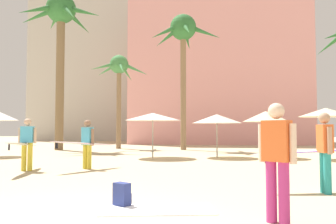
# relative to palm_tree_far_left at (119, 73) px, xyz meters

# --- Properties ---
(hotel_pink) EXTENTS (16.78, 11.77, 13.84)m
(hotel_pink) POSITION_rel_palm_tree_far_left_xyz_m (7.35, 12.56, 1.39)
(hotel_pink) COLOR pink
(hotel_pink) RESTS_ON ground
(hotel_tower_gray) EXTENTS (18.17, 8.35, 23.56)m
(hotel_tower_gray) POSITION_rel_palm_tree_far_left_xyz_m (-6.73, 19.27, 6.25)
(hotel_tower_gray) COLOR #BCB7AD
(hotel_tower_gray) RESTS_ON ground
(palm_tree_far_left) EXTENTS (4.26, 4.16, 6.82)m
(palm_tree_far_left) POSITION_rel_palm_tree_far_left_xyz_m (0.00, 0.00, 0.00)
(palm_tree_far_left) COLOR #896B4C
(palm_tree_far_left) RESTS_ON ground
(palm_tree_left) EXTENTS (6.14, 5.52, 10.70)m
(palm_tree_left) POSITION_rel_palm_tree_far_left_xyz_m (-3.57, -2.10, 3.03)
(palm_tree_left) COLOR brown
(palm_tree_left) RESTS_ON ground
(palm_tree_right) EXTENTS (4.85, 5.02, 9.37)m
(palm_tree_right) POSITION_rel_palm_tree_far_left_xyz_m (4.76, -0.83, 2.23)
(palm_tree_right) COLOR #896B4C
(palm_tree_right) RESTS_ON ground
(cafe_umbrella_0) EXTENTS (2.50, 2.50, 2.14)m
(cafe_umbrella_0) POSITION_rel_palm_tree_far_left_xyz_m (6.95, -6.99, -3.61)
(cafe_umbrella_0) COLOR gray
(cafe_umbrella_0) RESTS_ON ground
(cafe_umbrella_1) EXTENTS (2.74, 2.74, 2.19)m
(cafe_umbrella_1) POSITION_rel_palm_tree_far_left_xyz_m (3.83, -7.67, -3.52)
(cafe_umbrella_1) COLOR gray
(cafe_umbrella_1) RESTS_ON ground
(cafe_umbrella_3) EXTENTS (2.48, 2.48, 2.38)m
(cafe_umbrella_3) POSITION_rel_palm_tree_far_left_xyz_m (11.95, -7.61, -3.36)
(cafe_umbrella_3) COLOR gray
(cafe_umbrella_3) RESTS_ON ground
(cafe_umbrella_4) EXTENTS (2.28, 2.28, 2.29)m
(cafe_umbrella_4) POSITION_rel_palm_tree_far_left_xyz_m (9.36, -6.81, -3.50)
(cafe_umbrella_4) COLOR gray
(cafe_umbrella_4) RESTS_ON ground
(beach_towel) EXTENTS (2.07, 1.20, 0.01)m
(beach_towel) POSITION_rel_palm_tree_far_left_xyz_m (5.76, -18.37, -5.52)
(beach_towel) COLOR white
(beach_towel) RESTS_ON ground
(backpack) EXTENTS (0.35, 0.34, 0.42)m
(backpack) POSITION_rel_palm_tree_far_left_xyz_m (5.08, -18.16, -5.33)
(backpack) COLOR navy
(backpack) RESTS_ON ground
(person_mid_right) EXTENTS (3.17, 1.10, 1.75)m
(person_mid_right) POSITION_rel_palm_tree_far_left_xyz_m (9.14, -16.29, -4.59)
(person_mid_right) COLOR teal
(person_mid_right) RESTS_ON ground
(person_mid_center) EXTENTS (0.89, 2.84, 1.75)m
(person_mid_center) POSITION_rel_palm_tree_far_left_xyz_m (0.55, -13.54, -4.59)
(person_mid_center) COLOR gold
(person_mid_center) RESTS_ON ground
(person_near_right) EXTENTS (1.70, 2.41, 1.72)m
(person_near_right) POSITION_rel_palm_tree_far_left_xyz_m (2.35, -12.72, -4.60)
(person_near_right) COLOR gold
(person_near_right) RESTS_ON ground
(person_far_left) EXTENTS (0.54, 0.44, 1.78)m
(person_far_left) POSITION_rel_palm_tree_far_left_xyz_m (7.66, -19.00, -4.55)
(person_far_left) COLOR #B7337F
(person_far_left) RESTS_ON ground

